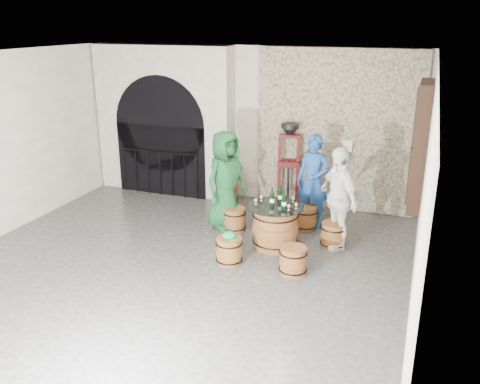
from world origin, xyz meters
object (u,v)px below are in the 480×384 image
(wine_bottle_center, at_px, (284,202))
(wine_bottle_right, at_px, (280,195))
(person_blue, at_px, (313,181))
(barrel_stool_near_right, at_px, (293,260))
(wine_bottle_left, at_px, (272,199))
(person_green, at_px, (225,180))
(side_barrel, at_px, (227,189))
(person_white, at_px, (338,198))
(barrel_stool_right, at_px, (333,235))
(barrel_stool_far, at_px, (306,218))
(barrel_table, at_px, (275,227))
(corking_press, at_px, (289,160))
(barrel_stool_near_left, at_px, (229,251))
(barrel_stool_left, at_px, (234,219))

(wine_bottle_center, bearing_deg, wine_bottle_right, 117.58)
(person_blue, bearing_deg, wine_bottle_right, -99.73)
(barrel_stool_near_right, distance_m, wine_bottle_left, 1.20)
(person_green, distance_m, wine_bottle_left, 1.18)
(barrel_stool_near_right, relative_size, side_barrel, 0.68)
(person_green, xyz_separation_m, side_barrel, (-0.45, 1.19, -0.60))
(barrel_stool_near_right, relative_size, person_white, 0.25)
(person_blue, relative_size, wine_bottle_center, 5.38)
(wine_bottle_left, distance_m, wine_bottle_center, 0.24)
(barrel_stool_right, height_order, person_blue, person_blue)
(barrel_stool_far, relative_size, person_green, 0.24)
(barrel_table, height_order, barrel_stool_near_right, barrel_table)
(barrel_stool_near_right, xyz_separation_m, person_white, (0.43, 1.18, 0.66))
(person_green, xyz_separation_m, corking_press, (0.81, 1.41, 0.10))
(barrel_table, distance_m, barrel_stool_near_left, 1.00)
(barrel_stool_near_right, relative_size, corking_press, 0.25)
(barrel_stool_near_left, distance_m, wine_bottle_left, 1.15)
(barrel_stool_near_left, xyz_separation_m, person_green, (-0.61, 1.36, 0.70))
(wine_bottle_left, bearing_deg, wine_bottle_center, -18.27)
(barrel_stool_left, relative_size, person_blue, 0.25)
(barrel_stool_right, bearing_deg, person_green, 175.16)
(person_white, relative_size, side_barrel, 2.73)
(corking_press, bearing_deg, side_barrel, 179.74)
(barrel_stool_left, height_order, person_white, person_white)
(person_white, bearing_deg, barrel_stool_right, -110.76)
(person_white, height_order, wine_bottle_right, person_white)
(barrel_stool_right, height_order, wine_bottle_right, wine_bottle_right)
(barrel_stool_far, xyz_separation_m, barrel_stool_near_right, (0.23, -1.78, 0.00))
(barrel_stool_near_right, distance_m, wine_bottle_right, 1.32)
(person_green, xyz_separation_m, wine_bottle_right, (1.13, -0.32, -0.05))
(barrel_stool_near_left, height_order, wine_bottle_left, wine_bottle_left)
(barrel_stool_right, bearing_deg, barrel_stool_near_left, -140.40)
(person_blue, relative_size, wine_bottle_right, 5.38)
(person_green, distance_m, wine_bottle_center, 1.42)
(barrel_stool_left, distance_m, wine_bottle_center, 1.35)
(barrel_table, bearing_deg, barrel_stool_near_right, -57.31)
(barrel_stool_far, bearing_deg, barrel_stool_near_right, -82.64)
(barrel_stool_left, xyz_separation_m, barrel_stool_far, (1.21, 0.53, 0.00))
(barrel_stool_far, xyz_separation_m, wine_bottle_center, (-0.14, -1.04, 0.65))
(barrel_table, xyz_separation_m, barrel_stool_far, (0.31, 0.94, -0.15))
(barrel_table, xyz_separation_m, wine_bottle_center, (0.17, -0.10, 0.50))
(barrel_table, relative_size, barrel_stool_near_left, 2.17)
(barrel_stool_far, distance_m, corking_press, 1.40)
(barrel_stool_near_left, distance_m, wine_bottle_right, 1.34)
(person_white, height_order, corking_press, person_white)
(barrel_table, bearing_deg, barrel_stool_right, 19.87)
(person_green, bearing_deg, wine_bottle_center, -93.00)
(side_barrel, bearing_deg, barrel_stool_near_left, -67.46)
(side_barrel, bearing_deg, wine_bottle_center, -46.02)
(barrel_stool_near_right, xyz_separation_m, wine_bottle_right, (-0.52, 1.03, 0.65))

